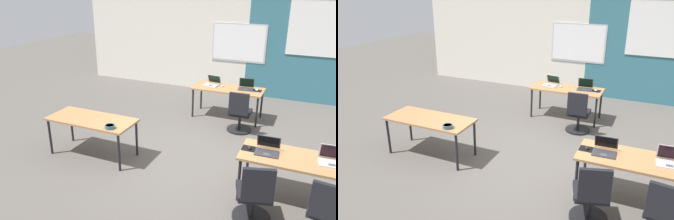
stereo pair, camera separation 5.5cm
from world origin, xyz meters
TOP-DOWN VIEW (x-y plane):
  - ground_plane at (0.00, 0.00)m, footprint 24.00×24.00m
  - back_wall_assembly at (0.05, 4.20)m, footprint 10.00×0.27m
  - desk_near_left at (-1.75, -0.60)m, footprint 1.60×0.70m
  - desk_near_right at (1.75, -0.60)m, footprint 1.60×0.70m
  - desk_far_center at (0.00, 2.20)m, footprint 1.60×0.70m
  - laptop_far_right at (0.39, 2.30)m, footprint 0.36×0.31m
  - mousepad_far_right at (0.63, 2.26)m, footprint 0.22×0.19m
  - mouse_far_right at (0.63, 2.26)m, footprint 0.09×0.11m
  - chair_far_right at (0.45, 1.50)m, footprint 0.52×0.54m
  - laptop_near_right_inner at (1.32, -0.60)m, footprint 0.34×0.33m
  - mousepad_near_right_inner at (1.07, -0.60)m, footprint 0.22×0.19m
  - mouse_near_right_inner at (1.07, -0.60)m, footprint 0.08×0.11m
  - chair_near_right_inner at (1.30, -1.29)m, footprint 0.55×0.60m
  - laptop_near_right_end at (2.16, -0.55)m, footprint 0.35×0.30m
  - chair_near_right_end at (2.17, -1.31)m, footprint 0.52×0.56m
  - laptop_far_left at (-0.41, 2.29)m, footprint 0.37×0.37m
  - mouse_far_left at (-0.15, 2.24)m, footprint 0.09×0.11m
  - snack_bowl at (-1.21, -0.82)m, footprint 0.18×0.18m

SIDE VIEW (x-z plane):
  - ground_plane at x=0.00m, z-range 0.00..0.00m
  - chair_far_right at x=0.45m, z-range -0.08..0.84m
  - chair_near_right_inner at x=1.30m, z-range -0.08..0.84m
  - chair_near_right_end at x=2.17m, z-range -0.08..0.84m
  - desk_near_left at x=-1.75m, z-range 0.30..1.02m
  - desk_near_right at x=1.75m, z-range 0.30..1.02m
  - desk_far_center at x=0.00m, z-range 0.30..1.02m
  - mousepad_far_right at x=0.63m, z-range 0.72..0.72m
  - mousepad_near_right_inner at x=1.07m, z-range 0.72..0.72m
  - mouse_far_left at x=-0.15m, z-range 0.72..0.75m
  - mouse_far_right at x=0.63m, z-range 0.72..0.76m
  - mouse_near_right_inner at x=1.07m, z-range 0.72..0.76m
  - snack_bowl at x=-1.21m, z-range 0.72..0.79m
  - laptop_far_left at x=-0.41m, z-range 0.66..0.88m
  - laptop_near_right_inner at x=1.32m, z-range 0.66..0.88m
  - laptop_far_right at x=0.39m, z-range 0.65..0.89m
  - laptop_near_right_end at x=2.16m, z-range 0.65..0.89m
  - back_wall_assembly at x=0.05m, z-range 0.01..2.81m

